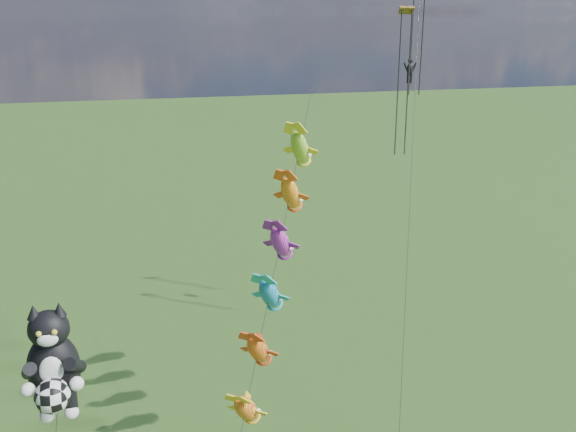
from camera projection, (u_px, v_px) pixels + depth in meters
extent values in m
ellipsoid|color=black|center=(54.00, 368.00, 26.60)|extent=(2.54, 2.26, 3.14)
ellipsoid|color=black|center=(49.00, 329.00, 25.94)|extent=(2.00, 1.89, 1.59)
cone|color=black|center=(33.00, 312.00, 25.57)|extent=(0.67, 0.67, 0.59)
cone|color=black|center=(59.00, 309.00, 25.80)|extent=(0.67, 0.67, 0.59)
ellipsoid|color=white|center=(48.00, 340.00, 25.40)|extent=(0.90, 0.61, 0.57)
ellipsoid|color=white|center=(52.00, 371.00, 25.83)|extent=(1.04, 0.61, 1.29)
sphere|color=gold|center=(39.00, 334.00, 25.17)|extent=(0.24, 0.24, 0.24)
sphere|color=gold|center=(54.00, 332.00, 25.31)|extent=(0.24, 0.24, 0.24)
sphere|color=white|center=(28.00, 390.00, 25.50)|extent=(0.59, 0.59, 0.59)
sphere|color=white|center=(77.00, 384.00, 25.94)|extent=(0.59, 0.59, 0.59)
sphere|color=white|center=(47.00, 416.00, 26.99)|extent=(0.63, 0.63, 0.63)
sphere|color=white|center=(71.00, 412.00, 27.22)|extent=(0.63, 0.63, 0.63)
sphere|color=white|center=(52.00, 396.00, 25.53)|extent=(1.42, 1.42, 1.42)
cylinder|color=black|center=(269.00, 296.00, 30.18)|extent=(8.07, 13.65, 17.76)
ellipsoid|color=red|center=(246.00, 409.00, 28.18)|extent=(1.93, 2.46, 2.49)
ellipsoid|color=orange|center=(258.00, 349.00, 29.20)|extent=(1.93, 2.46, 2.49)
ellipsoid|color=blue|center=(270.00, 294.00, 30.21)|extent=(1.93, 2.46, 2.49)
ellipsoid|color=#D833AF|center=(280.00, 242.00, 31.23)|extent=(1.93, 2.46, 2.49)
ellipsoid|color=yellow|center=(290.00, 193.00, 32.24)|extent=(1.93, 2.46, 2.49)
ellipsoid|color=green|center=(300.00, 147.00, 33.26)|extent=(1.93, 2.46, 2.49)
cylinder|color=black|center=(411.00, 173.00, 36.04)|extent=(7.04, 15.60, 25.93)
cube|color=green|center=(407.00, 10.00, 38.62)|extent=(0.99, 0.84, 0.48)
cylinder|color=black|center=(398.00, 86.00, 39.91)|extent=(0.08, 0.08, 9.00)
cylinder|color=black|center=(407.00, 86.00, 40.06)|extent=(0.08, 0.08, 9.00)
cylinder|color=black|center=(411.00, 41.00, 41.89)|extent=(0.08, 0.08, 7.40)
cylinder|color=black|center=(421.00, 41.00, 42.05)|extent=(0.08, 0.08, 7.40)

